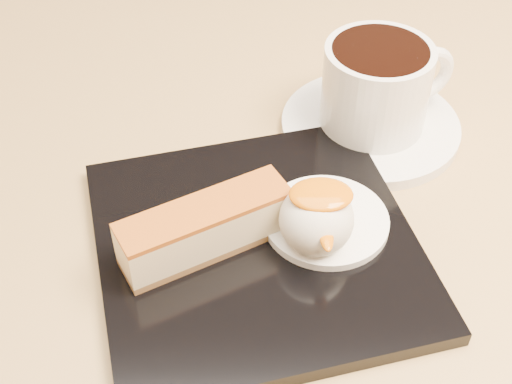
{
  "coord_description": "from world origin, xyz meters",
  "views": [
    {
      "loc": [
        -0.06,
        -0.39,
        1.1
      ],
      "look_at": [
        -0.05,
        -0.03,
        0.76
      ],
      "focal_mm": 50.0,
      "sensor_mm": 36.0,
      "label": 1
    }
  ],
  "objects_px": {
    "dessert_plate": "(257,246)",
    "ice_cream_scoop": "(316,219)",
    "saucer": "(370,126)",
    "cheesecake": "(205,228)",
    "coffee_cup": "(378,85)",
    "table": "(310,322)"
  },
  "relations": [
    {
      "from": "table",
      "to": "ice_cream_scoop",
      "type": "distance_m",
      "value": 0.2
    },
    {
      "from": "dessert_plate",
      "to": "coffee_cup",
      "type": "relative_size",
      "value": 1.93
    },
    {
      "from": "cheesecake",
      "to": "coffee_cup",
      "type": "xyz_separation_m",
      "value": [
        0.14,
        0.14,
        0.02
      ]
    },
    {
      "from": "ice_cream_scoop",
      "to": "saucer",
      "type": "distance_m",
      "value": 0.15
    },
    {
      "from": "dessert_plate",
      "to": "cheesecake",
      "type": "bearing_deg",
      "value": -171.87
    },
    {
      "from": "ice_cream_scoop",
      "to": "saucer",
      "type": "bearing_deg",
      "value": 66.62
    },
    {
      "from": "table",
      "to": "dessert_plate",
      "type": "bearing_deg",
      "value": -135.25
    },
    {
      "from": "cheesecake",
      "to": "saucer",
      "type": "xyz_separation_m",
      "value": [
        0.14,
        0.14,
        -0.03
      ]
    },
    {
      "from": "cheesecake",
      "to": "saucer",
      "type": "relative_size",
      "value": 0.81
    },
    {
      "from": "dessert_plate",
      "to": "saucer",
      "type": "relative_size",
      "value": 1.47
    },
    {
      "from": "dessert_plate",
      "to": "ice_cream_scoop",
      "type": "height_order",
      "value": "ice_cream_scoop"
    },
    {
      "from": "dessert_plate",
      "to": "coffee_cup",
      "type": "height_order",
      "value": "coffee_cup"
    },
    {
      "from": "dessert_plate",
      "to": "ice_cream_scoop",
      "type": "xyz_separation_m",
      "value": [
        0.04,
        -0.0,
        0.03
      ]
    },
    {
      "from": "table",
      "to": "dessert_plate",
      "type": "height_order",
      "value": "dessert_plate"
    },
    {
      "from": "dessert_plate",
      "to": "cheesecake",
      "type": "xyz_separation_m",
      "value": [
        -0.04,
        -0.0,
        0.03
      ]
    },
    {
      "from": "saucer",
      "to": "coffee_cup",
      "type": "distance_m",
      "value": 0.04
    },
    {
      "from": "dessert_plate",
      "to": "coffee_cup",
      "type": "distance_m",
      "value": 0.17
    },
    {
      "from": "saucer",
      "to": "dessert_plate",
      "type": "bearing_deg",
      "value": -126.77
    },
    {
      "from": "dessert_plate",
      "to": "table",
      "type": "bearing_deg",
      "value": 44.75
    },
    {
      "from": "cheesecake",
      "to": "ice_cream_scoop",
      "type": "relative_size",
      "value": 2.38
    },
    {
      "from": "saucer",
      "to": "cheesecake",
      "type": "bearing_deg",
      "value": -134.19
    },
    {
      "from": "table",
      "to": "saucer",
      "type": "height_order",
      "value": "saucer"
    }
  ]
}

